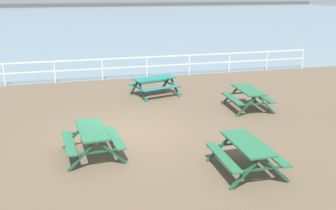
# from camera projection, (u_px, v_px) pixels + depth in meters

# --- Properties ---
(ground_plane) EXTENTS (30.00, 24.00, 0.20)m
(ground_plane) POSITION_uv_depth(u_px,v_px,m) (129.00, 136.00, 12.28)
(ground_plane) COLOR brown
(sea_band) EXTENTS (142.00, 90.00, 0.01)m
(sea_band) POSITION_uv_depth(u_px,v_px,m) (73.00, 18.00, 60.95)
(sea_band) COLOR gray
(sea_band) RESTS_ON ground
(distant_shoreline) EXTENTS (142.00, 6.00, 1.80)m
(distant_shoreline) POSITION_uv_depth(u_px,v_px,m) (67.00, 7.00, 100.64)
(distant_shoreline) COLOR #4C4C47
(distant_shoreline) RESTS_ON ground
(seaward_railing) EXTENTS (23.07, 0.07, 1.08)m
(seaward_railing) POSITION_uv_depth(u_px,v_px,m) (102.00, 65.00, 19.19)
(seaward_railing) COLOR white
(seaward_railing) RESTS_ON ground
(picnic_table_near_left) EXTENTS (2.14, 1.93, 0.80)m
(picnic_table_near_left) POSITION_uv_depth(u_px,v_px,m) (155.00, 82.00, 16.42)
(picnic_table_near_left) COLOR #1E7A70
(picnic_table_near_left) RESTS_ON ground
(picnic_table_far_right) EXTENTS (1.65, 1.89, 0.80)m
(picnic_table_far_right) POSITION_uv_depth(u_px,v_px,m) (92.00, 135.00, 10.42)
(picnic_table_far_right) COLOR #286B47
(picnic_table_far_right) RESTS_ON ground
(picnic_table_seaward) EXTENTS (1.58, 1.83, 0.80)m
(picnic_table_seaward) POSITION_uv_depth(u_px,v_px,m) (247.00, 149.00, 9.51)
(picnic_table_seaward) COLOR #286B47
(picnic_table_seaward) RESTS_ON ground
(picnic_table_corner) EXTENTS (1.64, 1.89, 0.80)m
(picnic_table_corner) POSITION_uv_depth(u_px,v_px,m) (248.00, 94.00, 14.54)
(picnic_table_corner) COLOR #286B47
(picnic_table_corner) RESTS_ON ground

